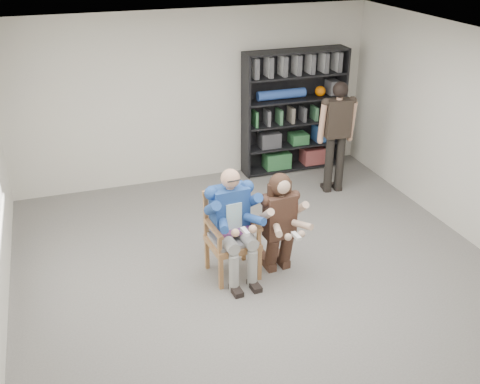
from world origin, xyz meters
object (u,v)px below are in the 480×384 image
object	(u,v)px
armchair	(233,236)
kneeling_woman	(281,225)
bookshelf	(294,112)
seated_man	(232,224)
standing_man	(336,139)

from	to	relation	value
armchair	kneeling_woman	size ratio (longest dim) A/B	0.84
kneeling_woman	bookshelf	distance (m)	3.31
seated_man	standing_man	world-z (taller)	standing_man
armchair	standing_man	world-z (taller)	standing_man
standing_man	bookshelf	bearing A→B (deg)	109.19
seated_man	standing_man	bearing A→B (deg)	33.12
kneeling_woman	standing_man	bearing A→B (deg)	43.22
armchair	seated_man	bearing A→B (deg)	-94.24
seated_man	standing_man	size ratio (longest dim) A/B	0.79
seated_man	bookshelf	world-z (taller)	bookshelf
bookshelf	standing_man	size ratio (longest dim) A/B	1.16
kneeling_woman	bookshelf	xyz separation A→B (m)	(1.47, 2.94, 0.40)
armchair	kneeling_woman	distance (m)	0.60
armchair	bookshelf	bearing A→B (deg)	49.84
seated_man	bookshelf	xyz separation A→B (m)	(2.05, 2.82, 0.34)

